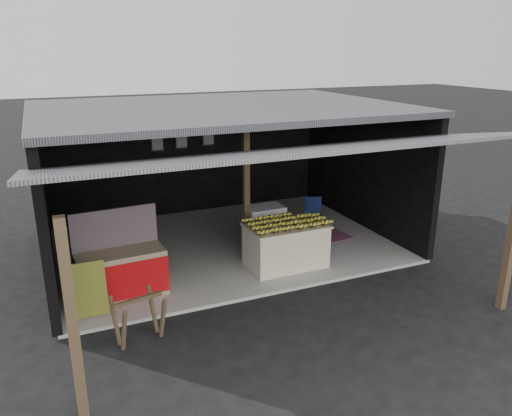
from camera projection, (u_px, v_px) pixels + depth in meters
name	position (u px, v px, depth m)	size (l,w,h in m)	color
ground	(272.00, 295.00, 8.70)	(80.00, 80.00, 0.00)	black
concrete_slab	(223.00, 244.00, 10.87)	(7.00, 5.00, 0.06)	gray
shophouse	(216.00, 148.00, 10.51)	(7.40, 7.29, 3.02)	black
banana_table	(286.00, 245.00, 9.63)	(1.54, 0.96, 0.84)	silver
banana_pile	(286.00, 221.00, 9.47)	(1.41, 0.85, 0.17)	gold
white_crate	(264.00, 226.00, 10.59)	(0.81, 0.56, 0.88)	white
neighbor_stall	(121.00, 271.00, 8.43)	(1.49, 0.75, 1.49)	#998466
green_signboard	(87.00, 290.00, 7.82)	(0.59, 0.04, 0.88)	black
sawhorse	(139.00, 314.00, 7.20)	(0.75, 0.74, 0.71)	brown
water_barrel	(318.00, 246.00, 10.11)	(0.31, 0.31, 0.45)	#0D2093
plastic_chair	(313.00, 212.00, 11.44)	(0.49, 0.49, 0.80)	#0B173D
magenta_rug	(314.00, 236.00, 11.22)	(1.50, 1.00, 0.01)	#651640
picture_frames	(183.00, 140.00, 12.32)	(1.62, 0.04, 0.46)	black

